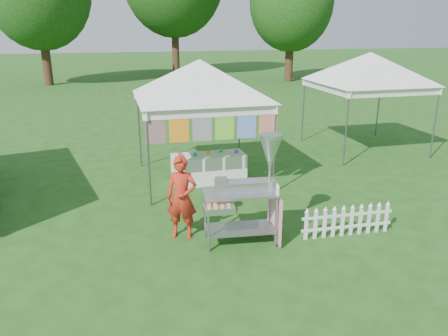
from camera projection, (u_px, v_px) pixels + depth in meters
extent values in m
plane|color=#224714|center=(240.00, 240.00, 8.01)|extent=(120.00, 120.00, 0.00)
cylinder|color=#59595E|center=(149.00, 159.00, 9.26)|extent=(0.04, 0.04, 2.10)
cylinder|color=#59595E|center=(274.00, 150.00, 9.93)|extent=(0.04, 0.04, 2.10)
cylinder|color=#59595E|center=(139.00, 130.00, 11.88)|extent=(0.04, 0.04, 2.10)
cylinder|color=#59595E|center=(239.00, 124.00, 12.55)|extent=(0.04, 0.04, 2.10)
cube|color=white|center=(213.00, 112.00, 9.30)|extent=(3.00, 0.03, 0.22)
cube|color=white|center=(190.00, 93.00, 11.91)|extent=(3.00, 0.03, 0.22)
pyramid|color=white|center=(199.00, 59.00, 10.30)|extent=(4.24, 4.24, 0.90)
cylinder|color=#59595E|center=(213.00, 108.00, 9.28)|extent=(3.00, 0.03, 0.03)
cube|color=orange|center=(155.00, 128.00, 9.09)|extent=(0.42, 0.01, 0.70)
cube|color=orange|center=(179.00, 126.00, 9.21)|extent=(0.42, 0.01, 0.70)
cube|color=#30B791|center=(202.00, 125.00, 9.33)|extent=(0.42, 0.01, 0.70)
cube|color=#18932F|center=(225.00, 124.00, 9.44)|extent=(0.42, 0.01, 0.70)
cube|color=purple|center=(247.00, 123.00, 9.56)|extent=(0.42, 0.01, 0.70)
cube|color=#BA1788|center=(268.00, 121.00, 9.68)|extent=(0.42, 0.01, 0.70)
cylinder|color=#59595E|center=(346.00, 129.00, 11.94)|extent=(0.04, 0.04, 2.10)
cylinder|color=#59595E|center=(435.00, 124.00, 12.61)|extent=(0.04, 0.04, 2.10)
cylinder|color=#59595E|center=(303.00, 110.00, 14.55)|extent=(0.04, 0.04, 2.10)
cylinder|color=#59595E|center=(378.00, 107.00, 15.23)|extent=(0.04, 0.04, 2.10)
cube|color=white|center=(396.00, 93.00, 11.98)|extent=(3.00, 0.03, 0.22)
cube|color=white|center=(344.00, 80.00, 14.59)|extent=(3.00, 0.03, 0.22)
pyramid|color=white|center=(371.00, 52.00, 12.97)|extent=(4.24, 4.24, 0.90)
cylinder|color=#59595E|center=(396.00, 90.00, 11.95)|extent=(3.00, 0.03, 0.03)
cylinder|color=#332112|center=(46.00, 54.00, 28.06)|extent=(0.56, 0.56, 3.96)
cylinder|color=#332112|center=(175.00, 43.00, 33.73)|extent=(0.56, 0.56, 4.84)
cylinder|color=#332112|center=(289.00, 55.00, 30.07)|extent=(0.56, 0.56, 3.52)
ellipsoid|color=#26601A|center=(292.00, 2.00, 28.99)|extent=(5.60, 5.60, 6.44)
cylinder|color=gray|center=(209.00, 226.00, 7.47)|extent=(0.05, 0.05, 0.97)
cylinder|color=gray|center=(276.00, 222.00, 7.64)|extent=(0.05, 0.05, 0.97)
cylinder|color=gray|center=(205.00, 213.00, 7.98)|extent=(0.05, 0.05, 0.97)
cylinder|color=gray|center=(268.00, 210.00, 8.15)|extent=(0.05, 0.05, 0.97)
cube|color=gray|center=(240.00, 229.00, 7.88)|extent=(1.28, 0.74, 0.02)
cube|color=#B7B7BC|center=(240.00, 192.00, 7.66)|extent=(1.35, 0.78, 0.04)
cube|color=#B7B7BC|center=(250.00, 185.00, 7.71)|extent=(0.94, 0.36, 0.16)
cube|color=gray|center=(222.00, 185.00, 7.62)|extent=(0.24, 0.26, 0.24)
cylinder|color=gray|center=(270.00, 164.00, 7.63)|extent=(0.06, 0.06, 0.97)
cone|color=#B7B7BC|center=(271.00, 149.00, 7.55)|extent=(0.43, 0.43, 0.43)
cylinder|color=#B7B7BC|center=(271.00, 136.00, 7.48)|extent=(0.45, 0.45, 0.06)
cube|color=#B7B7BC|center=(219.00, 209.00, 7.25)|extent=(0.55, 0.37, 0.11)
cube|color=pink|center=(275.00, 215.00, 7.90)|extent=(0.10, 0.80, 0.87)
cube|color=white|center=(278.00, 190.00, 7.42)|extent=(0.03, 0.15, 0.19)
imported|color=#AF2415|center=(182.00, 198.00, 7.94)|extent=(0.66, 0.55, 1.55)
cube|color=silver|center=(306.00, 226.00, 7.96)|extent=(0.07, 0.02, 0.56)
cube|color=silver|center=(315.00, 225.00, 7.99)|extent=(0.07, 0.02, 0.56)
cube|color=silver|center=(325.00, 224.00, 8.03)|extent=(0.07, 0.02, 0.56)
cube|color=silver|center=(334.00, 223.00, 8.07)|extent=(0.07, 0.02, 0.56)
cube|color=silver|center=(343.00, 222.00, 8.10)|extent=(0.07, 0.02, 0.56)
cube|color=silver|center=(352.00, 221.00, 8.14)|extent=(0.07, 0.02, 0.56)
cube|color=silver|center=(360.00, 221.00, 8.17)|extent=(0.07, 0.02, 0.56)
cube|color=silver|center=(369.00, 220.00, 8.21)|extent=(0.07, 0.02, 0.56)
cube|color=silver|center=(378.00, 219.00, 8.24)|extent=(0.07, 0.02, 0.56)
cube|color=silver|center=(386.00, 218.00, 8.28)|extent=(0.07, 0.02, 0.56)
cube|color=silver|center=(347.00, 227.00, 8.15)|extent=(1.80, 0.10, 0.05)
cube|color=silver|center=(348.00, 215.00, 8.08)|extent=(1.80, 0.10, 0.05)
cube|color=white|center=(209.00, 168.00, 10.90)|extent=(1.80, 0.70, 0.72)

